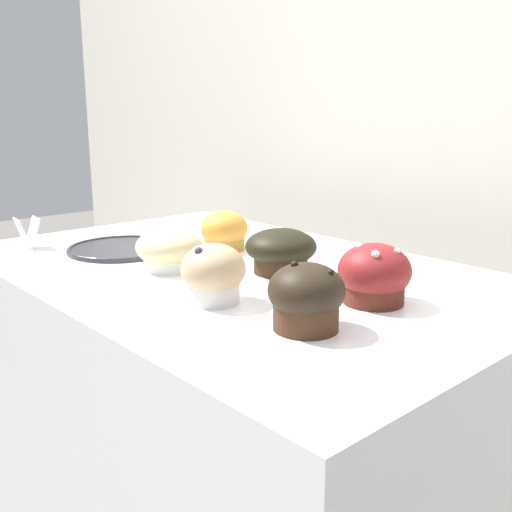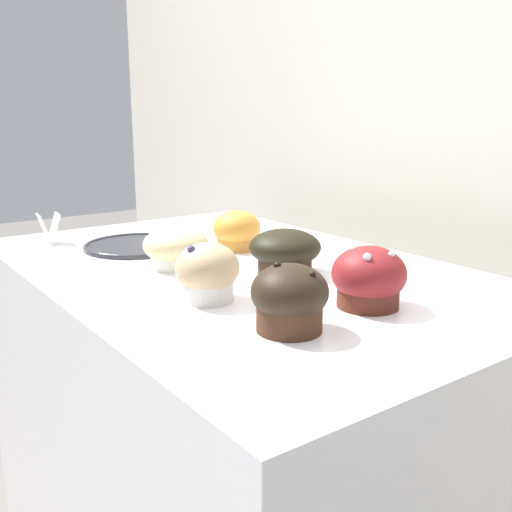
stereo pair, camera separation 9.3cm
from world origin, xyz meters
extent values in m
cube|color=beige|center=(0.00, 0.60, 0.90)|extent=(3.20, 0.10, 1.80)
cube|color=white|center=(0.00, 0.00, 0.48)|extent=(1.00, 0.64, 0.95)
cylinder|color=#422618|center=(0.29, -0.12, 0.98)|extent=(0.08, 0.08, 0.05)
ellipsoid|color=black|center=(0.29, -0.12, 1.00)|extent=(0.10, 0.10, 0.07)
sphere|color=black|center=(0.32, -0.11, 1.03)|extent=(0.01, 0.01, 0.01)
sphere|color=black|center=(0.28, -0.13, 1.04)|extent=(0.01, 0.01, 0.01)
cylinder|color=white|center=(-0.06, -0.09, 0.97)|extent=(0.09, 0.09, 0.04)
ellipsoid|color=#D4C387|center=(-0.06, -0.09, 0.99)|extent=(0.11, 0.11, 0.06)
cylinder|color=#C48334|center=(-0.12, 0.08, 0.97)|extent=(0.08, 0.08, 0.04)
ellipsoid|color=orange|center=(-0.12, 0.08, 1.00)|extent=(0.09, 0.09, 0.07)
cylinder|color=#522218|center=(0.28, 0.03, 0.98)|extent=(0.09, 0.09, 0.05)
ellipsoid|color=maroon|center=(0.28, 0.03, 1.00)|extent=(0.10, 0.10, 0.08)
sphere|color=white|center=(0.31, 0.04, 1.03)|extent=(0.01, 0.01, 0.01)
sphere|color=white|center=(0.30, 0.00, 1.03)|extent=(0.01, 0.01, 0.01)
sphere|color=white|center=(0.27, 0.01, 1.04)|extent=(0.01, 0.01, 0.01)
cylinder|color=silver|center=(0.13, -0.14, 0.98)|extent=(0.07, 0.07, 0.05)
ellipsoid|color=tan|center=(0.13, -0.14, 1.00)|extent=(0.09, 0.09, 0.07)
sphere|color=navy|center=(0.13, -0.17, 1.03)|extent=(0.01, 0.01, 0.01)
cylinder|color=#362315|center=(0.08, 0.04, 0.98)|extent=(0.09, 0.09, 0.05)
ellipsoid|color=black|center=(0.08, 0.04, 1.00)|extent=(0.12, 0.12, 0.06)
cylinder|color=#2D2D33|center=(-0.24, -0.08, 0.96)|extent=(0.21, 0.21, 0.01)
torus|color=#2D2D33|center=(-0.24, -0.08, 0.96)|extent=(0.21, 0.21, 0.01)
cube|color=white|center=(-0.38, -0.19, 0.99)|extent=(0.05, 0.03, 0.06)
cube|color=silver|center=(-0.39, -0.21, 0.99)|extent=(0.05, 0.03, 0.06)
camera|label=1|loc=(0.77, -0.64, 1.22)|focal=42.00mm
camera|label=2|loc=(0.83, -0.57, 1.22)|focal=42.00mm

